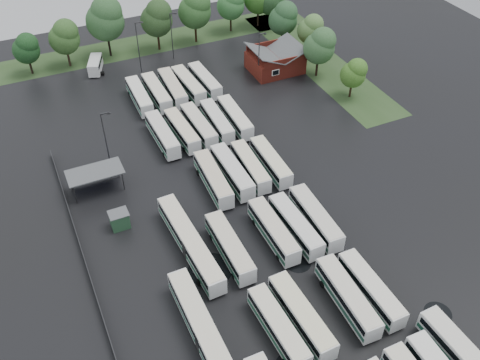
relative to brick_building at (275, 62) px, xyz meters
name	(u,v)px	position (x,y,z in m)	size (l,w,h in m)	color
ground	(264,251)	(-24.00, -42.77, -1.87)	(160.00, 160.00, 0.00)	black
brick_building	(275,62)	(0.00, 0.00, 0.00)	(10.07, 8.60, 5.39)	maroon
wash_shed	(95,173)	(-41.20, -20.74, 1.12)	(8.20, 4.20, 3.58)	#2D2D30
utility_hut	(120,220)	(-40.20, -30.17, -0.55)	(2.70, 2.20, 2.62)	#21472B
grass_strip_north	(139,46)	(-22.00, 22.03, -1.86)	(80.00, 10.00, 0.01)	#29421D
grass_strip_east	(317,60)	(10.00, 0.03, -1.86)	(10.00, 50.00, 0.01)	#29421D
west_fence	(85,260)	(-46.20, -34.77, -1.27)	(0.10, 50.00, 1.20)	#2D2D30
bus_r1c0	(278,327)	(-28.42, -55.02, -0.19)	(2.66, 11.03, 3.05)	silver
bus_r1c1	(301,316)	(-25.30, -54.85, -0.09)	(2.83, 11.64, 3.22)	silver
bus_r1c3	(347,297)	(-18.97, -54.82, -0.11)	(2.87, 11.57, 3.20)	silver
bus_r1c4	(371,289)	(-15.71, -54.97, -0.16)	(2.40, 11.13, 3.10)	silver
bus_r2c0	(230,247)	(-28.50, -41.63, -0.11)	(2.48, 11.47, 3.19)	silver
bus_r2c2	(273,231)	(-21.93, -41.37, -0.14)	(2.42, 11.26, 3.13)	silver
bus_r2c3	(295,226)	(-18.77, -41.82, -0.14)	(2.62, 11.34, 3.14)	silver
bus_r2c4	(315,218)	(-15.51, -41.65, -0.10)	(2.84, 11.64, 3.22)	silver
bus_r3c1	(213,179)	(-25.19, -28.06, -0.10)	(2.99, 11.63, 3.21)	silver
bus_r3c2	(232,171)	(-21.91, -27.69, -0.09)	(2.49, 11.63, 3.24)	silver
bus_r3c3	(250,166)	(-18.81, -27.65, -0.19)	(2.80, 11.06, 3.05)	silver
bus_r3c4	(271,162)	(-15.42, -27.95, -0.19)	(2.65, 11.04, 3.06)	silver
bus_r4c0	(162,135)	(-28.50, -14.02, -0.12)	(2.58, 11.41, 3.17)	silver
bus_r4c1	(182,130)	(-25.09, -14.21, -0.19)	(2.76, 11.06, 3.05)	silver
bus_r4c2	(199,125)	(-22.03, -14.08, -0.14)	(2.63, 11.31, 3.13)	silver
bus_r4c3	(217,121)	(-18.73, -14.19, -0.17)	(2.72, 11.14, 3.08)	silver
bus_r4c4	(235,117)	(-15.43, -14.45, -0.15)	(2.72, 11.28, 3.12)	silver
bus_r5c0	(139,96)	(-28.51, -0.82, -0.16)	(2.64, 11.19, 3.10)	silver
bus_r5c1	(157,93)	(-25.22, -0.96, -0.13)	(2.42, 11.35, 3.16)	silver
bus_r5c2	(173,88)	(-22.02, -0.79, -0.09)	(2.93, 11.69, 3.23)	silver
bus_r5c3	(189,85)	(-18.90, -0.85, -0.10)	(2.97, 11.61, 3.20)	silver
bus_r5c4	(205,81)	(-15.50, -0.65, -0.16)	(2.73, 11.22, 3.10)	silver
artic_bus_west_b	(190,243)	(-32.95, -38.76, -0.08)	(3.22, 17.42, 3.21)	silver
artic_bus_west_c	(204,333)	(-36.37, -52.27, -0.07)	(2.59, 17.44, 3.23)	silver
minibus	(95,65)	(-33.02, 14.89, -0.42)	(4.15, 6.37, 2.61)	white
tree_north_0	(26,48)	(-44.77, 19.22, 3.73)	(5.25, 5.25, 8.70)	black
tree_north_1	(65,36)	(-37.20, 19.21, 4.64)	(6.11, 6.11, 10.11)	#312319
tree_north_2	(106,18)	(-28.49, 20.07, 6.45)	(7.80, 7.80, 12.92)	black
tree_north_3	(157,18)	(-18.21, 18.46, 5.28)	(6.71, 6.71, 11.11)	black
tree_north_4	(195,9)	(-9.69, 18.45, 5.67)	(7.07, 7.07, 11.71)	black
tree_north_5	(231,3)	(-0.55, 20.17, 4.70)	(6.16, 6.16, 10.20)	black
tree_east_0	(354,73)	(8.41, -14.92, 3.19)	(4.76, 4.74, 7.86)	black
tree_east_1	(320,46)	(6.73, -5.50, 4.69)	(6.15, 6.15, 10.19)	black
tree_east_2	(311,29)	(9.99, 3.37, 3.75)	(5.27, 5.27, 8.73)	black
tree_east_3	(284,18)	(6.39, 8.65, 4.66)	(6.12, 6.12, 10.14)	black
lamp_post_ne	(260,54)	(-4.74, -2.32, 3.87)	(1.52, 0.30, 9.89)	#2D2D30
lamp_post_nw	(106,137)	(-38.01, -16.90, 4.11)	(1.59, 0.31, 10.30)	#2D2D30
lamp_post_back_w	(139,44)	(-24.65, 10.78, 4.25)	(1.62, 0.32, 10.53)	#2D2D30
lamp_post_back_e	(172,33)	(-16.85, 13.36, 3.87)	(1.52, 0.30, 9.89)	#2D2D30
puddle_2	(210,270)	(-31.79, -42.71, -1.86)	(5.83, 5.83, 0.01)	black
puddle_3	(298,263)	(-20.86, -46.43, -1.86)	(3.50, 3.50, 0.01)	black
puddle_4	(438,313)	(-9.46, -60.36, -1.86)	(3.35, 3.35, 0.01)	black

